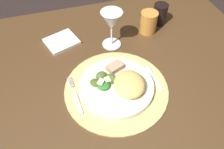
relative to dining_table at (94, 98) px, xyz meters
The scene contains 12 objects.
dining_table is the anchor object (origin of this frame).
placemat 0.18m from the dining_table, 51.46° to the right, with size 0.35×0.35×0.01m, color tan.
dinner_plate 0.19m from the dining_table, 51.46° to the right, with size 0.25×0.25×0.02m, color silver.
pasta_serving 0.24m from the dining_table, 47.09° to the right, with size 0.11×0.10×0.04m, color #E6BD64.
salad_greens 0.19m from the dining_table, 63.91° to the right, with size 0.09×0.09×0.03m.
bread_piece 0.19m from the dining_table, 11.06° to the right, with size 0.05×0.04×0.02m, color tan.
fork 0.18m from the dining_table, 132.37° to the right, with size 0.03×0.16×0.00m.
spoon 0.26m from the dining_table, 16.55° to the right, with size 0.02×0.12×0.01m.
napkin 0.27m from the dining_table, 110.06° to the left, with size 0.12×0.11×0.01m, color white.
wine_glass 0.31m from the dining_table, 50.26° to the left, with size 0.08×0.08×0.15m.
amber_tumbler 0.39m from the dining_table, 31.70° to the left, with size 0.07×0.07×0.09m, color #CC8436.
dark_tumbler 0.46m from the dining_table, 31.48° to the left, with size 0.06×0.06×0.09m, color black.
Camera 1 is at (-0.07, -0.50, 1.33)m, focal length 34.74 mm.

